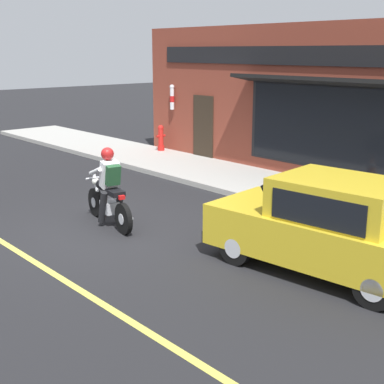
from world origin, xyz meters
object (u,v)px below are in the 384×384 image
(car_hatchback, at_px, (327,227))
(fire_hydrant, at_px, (161,138))
(traffic_cone, at_px, (308,183))
(motorcycle_with_rider, at_px, (109,193))

(car_hatchback, bearing_deg, fire_hydrant, 65.58)
(traffic_cone, bearing_deg, fire_hydrant, 80.94)
(traffic_cone, relative_size, fire_hydrant, 0.68)
(motorcycle_with_rider, height_order, car_hatchback, motorcycle_with_rider)
(motorcycle_with_rider, bearing_deg, fire_hydrant, 43.29)
(fire_hydrant, bearing_deg, traffic_cone, -99.06)
(motorcycle_with_rider, relative_size, traffic_cone, 3.35)
(car_hatchback, xyz_separation_m, traffic_cone, (3.29, 2.75, -0.33))
(fire_hydrant, bearing_deg, car_hatchback, -114.42)
(car_hatchback, height_order, traffic_cone, car_hatchback)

